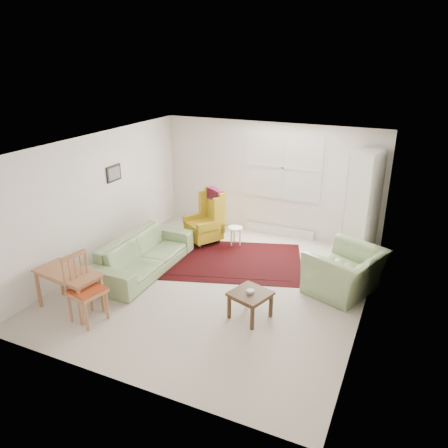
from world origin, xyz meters
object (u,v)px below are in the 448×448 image
at_px(sofa, 143,248).
at_px(desk, 70,290).
at_px(coffee_table, 250,305).
at_px(stool, 235,236).
at_px(cabinet, 363,205).
at_px(armchair, 346,267).
at_px(wingback_chair, 203,217).
at_px(desk_chair, 87,290).

height_order(sofa, desk, sofa).
height_order(coffee_table, stool, coffee_table).
bearing_deg(cabinet, armchair, -79.21).
bearing_deg(wingback_chair, stool, 42.73).
bearing_deg(stool, cabinet, 13.39).
bearing_deg(sofa, desk, 168.39).
distance_m(coffee_table, desk, 2.87).
height_order(armchair, desk_chair, desk_chair).
bearing_deg(armchair, cabinet, -159.10).
xyz_separation_m(cabinet, desk_chair, (-3.40, -4.14, -0.54)).
bearing_deg(sofa, coffee_table, -106.15).
xyz_separation_m(sofa, wingback_chair, (0.41, 1.67, 0.12)).
bearing_deg(desk, desk_chair, -16.13).
xyz_separation_m(coffee_table, cabinet, (1.18, 3.04, 0.86)).
relative_size(armchair, desk_chair, 1.11).
height_order(armchair, cabinet, cabinet).
distance_m(coffee_table, desk_chair, 2.49).
bearing_deg(desk_chair, armchair, -42.65).
relative_size(cabinet, desk, 2.02).
distance_m(cabinet, desk_chair, 5.38).
relative_size(sofa, desk_chair, 2.13).
distance_m(armchair, wingback_chair, 3.30).
xyz_separation_m(stool, desk, (-1.41, -3.41, 0.13)).
relative_size(stool, desk_chair, 0.38).
height_order(armchair, stool, armchair).
height_order(sofa, coffee_table, sofa).
bearing_deg(armchair, coffee_table, -19.05).
height_order(stool, desk_chair, desk_chair).
xyz_separation_m(sofa, cabinet, (3.58, 2.38, 0.62)).
bearing_deg(wingback_chair, armchair, 16.32).
relative_size(coffee_table, desk, 0.51).
distance_m(wingback_chair, desk, 3.36).
bearing_deg(desk, wingback_chair, 77.70).
height_order(sofa, armchair, armchair).
distance_m(stool, desk, 3.69).
relative_size(armchair, stool, 2.89).
height_order(armchair, desk, armchair).
xyz_separation_m(sofa, coffee_table, (2.40, -0.65, -0.24)).
bearing_deg(cabinet, desk_chair, -118.63).
bearing_deg(stool, sofa, -121.56).
xyz_separation_m(sofa, desk, (-0.30, -1.61, -0.13)).
xyz_separation_m(sofa, desk_chair, (0.18, -1.75, 0.08)).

